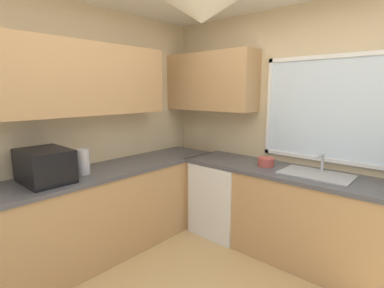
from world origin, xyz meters
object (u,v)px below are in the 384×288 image
kettle (83,162)px  bowl (266,162)px  sink_assembly (316,174)px  dishwasher (223,197)px  microwave (45,166)px

kettle → bowl: size_ratio=1.44×
sink_assembly → bowl: size_ratio=3.73×
kettle → sink_assembly: 2.22m
dishwasher → kettle: (-0.64, -1.41, 0.60)m
dishwasher → bowl: bearing=3.3°
dishwasher → bowl: (0.52, 0.03, 0.52)m
dishwasher → sink_assembly: 1.15m
sink_assembly → dishwasher: bearing=-178.0°
microwave → sink_assembly: (1.70, 1.79, -0.13)m
kettle → sink_assembly: size_ratio=0.39×
microwave → kettle: 0.34m
dishwasher → sink_assembly: sink_assembly is taller
kettle → sink_assembly: kettle is taller
microwave → bowl: microwave is taller
dishwasher → kettle: bearing=-114.4°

